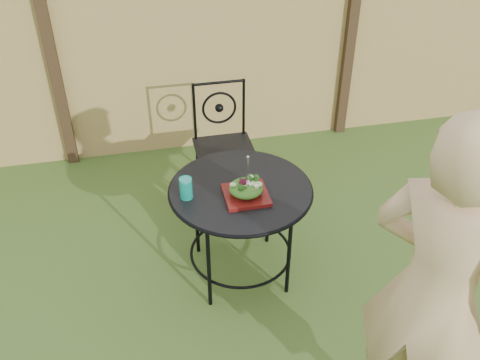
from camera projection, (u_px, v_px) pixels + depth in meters
The scene contains 9 objects.
ground at pixel (269, 314), 3.47m from camera, with size 60.00×60.00×0.00m, color #204115.
fence at pixel (208, 49), 4.67m from camera, with size 8.00×0.12×1.90m.
patio_table at pixel (241, 205), 3.46m from camera, with size 0.92×0.92×0.72m.
patio_chair at pixel (223, 141), 4.27m from camera, with size 0.46×0.46×0.95m.
diner at pixel (433, 297), 2.35m from camera, with size 0.68×0.45×1.87m, color tan.
salad_plate at pixel (246, 195), 3.30m from camera, with size 0.27×0.27×0.02m, color #430B09.
salad at pixel (246, 188), 3.27m from camera, with size 0.21×0.21×0.08m, color #235614.
fork at pixel (248, 170), 3.19m from camera, with size 0.01×0.01×0.18m, color silver.
drinking_glass at pixel (186, 188), 3.26m from camera, with size 0.08×0.08×0.14m, color #0C907C.
Camera 1 is at (-0.68, -2.23, 2.72)m, focal length 40.00 mm.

